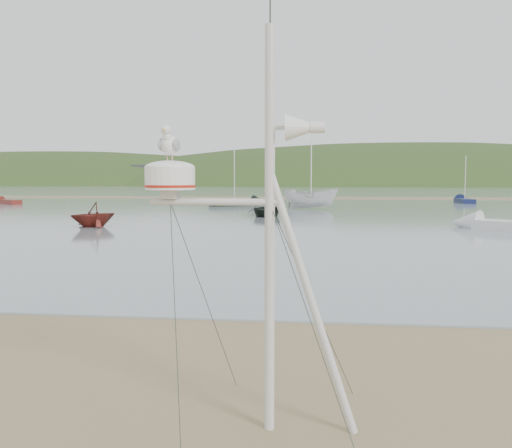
# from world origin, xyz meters

# --- Properties ---
(ground) EXTENTS (560.00, 560.00, 0.00)m
(ground) POSITION_xyz_m (0.00, 0.00, 0.00)
(ground) COLOR olive
(ground) RESTS_ON ground
(water) EXTENTS (560.00, 256.00, 0.04)m
(water) POSITION_xyz_m (0.00, 132.00, 0.02)
(water) COLOR gray
(water) RESTS_ON ground
(sandbar) EXTENTS (560.00, 7.00, 0.07)m
(sandbar) POSITION_xyz_m (0.00, 70.00, 0.07)
(sandbar) COLOR olive
(sandbar) RESTS_ON water
(hill_ridge) EXTENTS (620.00, 180.00, 80.00)m
(hill_ridge) POSITION_xyz_m (18.52, 235.00, -19.70)
(hill_ridge) COLOR #243917
(hill_ridge) RESTS_ON ground
(far_cottages) EXTENTS (294.40, 6.30, 8.00)m
(far_cottages) POSITION_xyz_m (3.00, 196.00, 4.00)
(far_cottages) COLOR beige
(far_cottages) RESTS_ON ground
(mast_rig) EXTENTS (2.40, 2.56, 5.42)m
(mast_rig) POSITION_xyz_m (2.85, -0.57, 1.31)
(mast_rig) COLOR silver
(mast_rig) RESTS_ON ground
(boat_dark) EXTENTS (3.14, 0.93, 4.39)m
(boat_dark) POSITION_xyz_m (-0.25, 33.45, 2.24)
(boat_dark) COLOR black
(boat_dark) RESTS_ON water
(boat_red) EXTENTS (2.73, 2.58, 2.72)m
(boat_red) POSITION_xyz_m (-9.32, 23.38, 1.40)
(boat_red) COLOR #5E1D15
(boat_red) RESTS_ON water
(boat_white) EXTENTS (2.15, 2.10, 4.97)m
(boat_white) POSITION_xyz_m (2.94, 43.19, 2.52)
(boat_white) COLOR silver
(boat_white) RESTS_ON water
(sailboat_white_near) EXTENTS (5.94, 5.02, 6.28)m
(sailboat_white_near) POSITION_xyz_m (13.04, 24.54, 0.30)
(sailboat_white_near) COLOR silver
(sailboat_white_near) RESTS_ON ground
(sailboat_blue_far) EXTENTS (1.49, 5.79, 5.78)m
(sailboat_blue_far) POSITION_xyz_m (20.09, 58.28, 0.30)
(sailboat_blue_far) COLOR #121A3F
(sailboat_blue_far) RESTS_ON ground
(sailboat_dark_mid) EXTENTS (6.16, 5.36, 6.56)m
(sailboat_dark_mid) POSITION_xyz_m (-3.49, 48.83, 0.30)
(sailboat_dark_mid) COLOR black
(sailboat_dark_mid) RESTS_ON ground
(dinghy_red_far) EXTENTS (4.68, 3.59, 1.17)m
(dinghy_red_far) POSITION_xyz_m (-30.51, 49.26, 0.29)
(dinghy_red_far) COLOR #5E1D15
(dinghy_red_far) RESTS_ON ground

